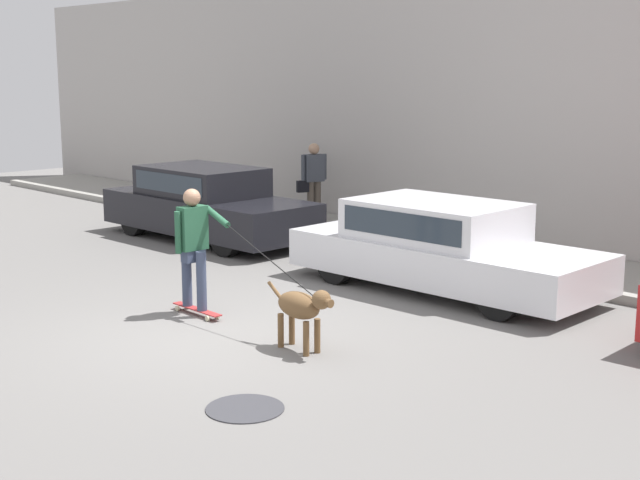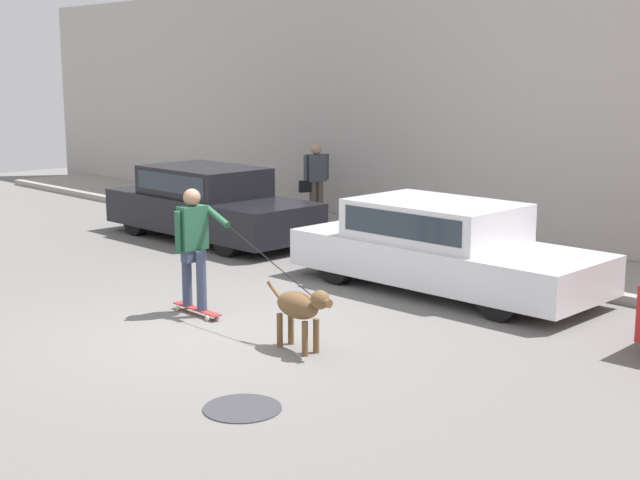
{
  "view_description": "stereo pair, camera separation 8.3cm",
  "coord_description": "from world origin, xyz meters",
  "px_view_note": "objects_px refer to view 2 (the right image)",
  "views": [
    {
      "loc": [
        8.19,
        -6.34,
        3.11
      ],
      "look_at": [
        0.19,
        1.58,
        0.95
      ],
      "focal_mm": 50.0,
      "sensor_mm": 36.0,
      "label": 1
    },
    {
      "loc": [
        8.24,
        -6.28,
        3.11
      ],
      "look_at": [
        0.19,
        1.58,
        0.95
      ],
      "focal_mm": 50.0,
      "sensor_mm": 36.0,
      "label": 2
    }
  ],
  "objects_px": {
    "parked_car_1": "(442,248)",
    "skateboarder": "(194,243)",
    "parked_car_0": "(209,205)",
    "dog": "(301,307)",
    "pedestrian_with_bag": "(316,177)"
  },
  "relations": [
    {
      "from": "parked_car_1",
      "to": "dog",
      "type": "distance_m",
      "value": 3.42
    },
    {
      "from": "parked_car_0",
      "to": "dog",
      "type": "distance_m",
      "value": 6.95
    },
    {
      "from": "parked_car_0",
      "to": "dog",
      "type": "height_order",
      "value": "parked_car_0"
    },
    {
      "from": "dog",
      "to": "pedestrian_with_bag",
      "type": "height_order",
      "value": "pedestrian_with_bag"
    },
    {
      "from": "parked_car_0",
      "to": "skateboarder",
      "type": "height_order",
      "value": "skateboarder"
    },
    {
      "from": "dog",
      "to": "skateboarder",
      "type": "xyz_separation_m",
      "value": [
        -2.06,
        0.07,
        0.44
      ]
    },
    {
      "from": "parked_car_1",
      "to": "skateboarder",
      "type": "height_order",
      "value": "skateboarder"
    },
    {
      "from": "parked_car_1",
      "to": "skateboarder",
      "type": "bearing_deg",
      "value": -114.35
    },
    {
      "from": "parked_car_0",
      "to": "skateboarder",
      "type": "xyz_separation_m",
      "value": [
        4.02,
        -3.29,
        0.3
      ]
    },
    {
      "from": "parked_car_1",
      "to": "skateboarder",
      "type": "distance_m",
      "value": 3.6
    },
    {
      "from": "parked_car_0",
      "to": "skateboarder",
      "type": "relative_size",
      "value": 1.59
    },
    {
      "from": "parked_car_1",
      "to": "dog",
      "type": "bearing_deg",
      "value": -80.19
    },
    {
      "from": "skateboarder",
      "to": "pedestrian_with_bag",
      "type": "bearing_deg",
      "value": 124.57
    },
    {
      "from": "parked_car_0",
      "to": "dog",
      "type": "bearing_deg",
      "value": -29.27
    },
    {
      "from": "parked_car_1",
      "to": "dog",
      "type": "xyz_separation_m",
      "value": [
        0.65,
        -3.36,
        -0.1
      ]
    }
  ]
}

